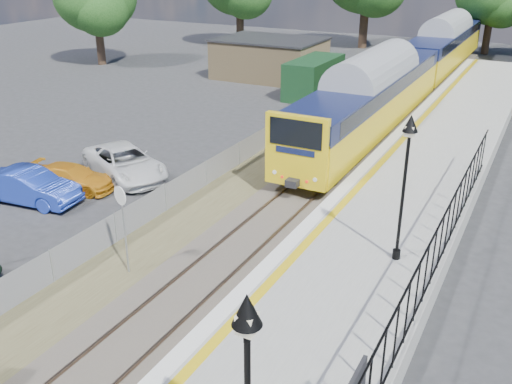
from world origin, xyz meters
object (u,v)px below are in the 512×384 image
Objects in this scene: victorian_lamp_north at (407,155)px; car_yellow at (71,178)px; speed_sign at (122,214)px; train at (416,64)px; car_white at (125,163)px; car_blue at (29,186)px; victorian_lamp_south at (247,365)px.

victorian_lamp_north is 1.18× the size of car_yellow.
speed_sign is at bearing -135.15° from car_yellow.
train is 7.93× the size of car_white.
car_yellow is (0.53, 1.82, -0.15)m from car_blue.
car_white is (-5.58, 6.65, -1.43)m from speed_sign.
victorian_lamp_south is at bearing -127.38° from car_blue.
victorian_lamp_south is 0.89× the size of car_white.
victorian_lamp_south is at bearing -21.91° from speed_sign.
train is 27.31m from car_blue.
victorian_lamp_south is 1.00× the size of victorian_lamp_north.
car_blue is 1.90m from car_yellow.
victorian_lamp_north reaches higher than car_blue.
car_white is (1.65, 4.06, -0.00)m from car_blue.
train is (-5.30, 24.61, -1.96)m from victorian_lamp_north.
train is at bearing 102.32° from speed_sign.
train is at bearing 102.16° from victorian_lamp_north.
victorian_lamp_north reaches higher than car_yellow.
victorian_lamp_north is 25.25m from train.
car_blue is at bearing 149.03° from victorian_lamp_south.
car_blue is 1.12× the size of car_yellow.
car_yellow is (-14.70, 10.96, -3.73)m from victorian_lamp_south.
speed_sign is 0.79× the size of car_yellow.
speed_sign reaches higher than car_yellow.
victorian_lamp_south reaches higher than speed_sign.
victorian_lamp_south is 0.11× the size of train.
speed_sign reaches higher than car_blue.
car_blue is at bearing 151.85° from car_yellow.
victorian_lamp_north is 15.00m from car_yellow.
speed_sign is 7.81m from car_blue.
car_blue is (-9.73, -25.47, -1.62)m from train.
victorian_lamp_south reaches higher than car_yellow.
victorian_lamp_south is 18.12m from car_blue.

